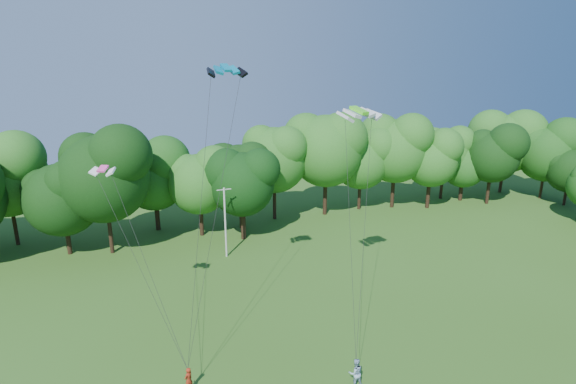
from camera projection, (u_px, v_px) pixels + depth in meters
name	position (u px, v px, depth m)	size (l,w,h in m)	color
utility_pole	(225.00, 222.00, 44.03)	(1.43, 0.22, 7.15)	beige
kite_flyer_left	(188.00, 380.00, 26.19)	(0.60, 0.39, 1.63)	maroon
kite_flyer_right	(356.00, 373.00, 26.68)	(0.88, 0.69, 1.81)	#8DADC4
kite_teal	(226.00, 68.00, 27.65)	(2.48, 1.29, 0.52)	#046D8E
kite_green	(359.00, 110.00, 30.60)	(3.35, 2.18, 0.53)	#56E722
kite_pink	(103.00, 169.00, 28.38)	(1.70, 1.29, 0.35)	#F945A3
tree_back_center	(242.00, 178.00, 47.75)	(7.60, 7.60, 11.05)	black
tree_back_east	(464.00, 158.00, 62.01)	(6.72, 6.72, 9.77)	#381F16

